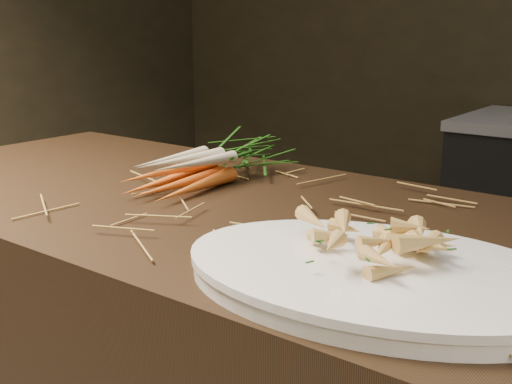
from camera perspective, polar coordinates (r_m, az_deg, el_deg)
straw_bedding at (r=0.95m, az=15.46°, el=-4.33°), size 1.40×0.60×0.02m
root_veg_bunch at (r=1.31m, az=-2.90°, el=2.88°), size 0.15×0.44×0.08m
serving_platter at (r=0.79m, az=10.51°, el=-7.56°), size 0.53×0.40×0.03m
roasted_veg_heap at (r=0.78m, az=10.65°, el=-4.90°), size 0.26×0.21×0.05m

